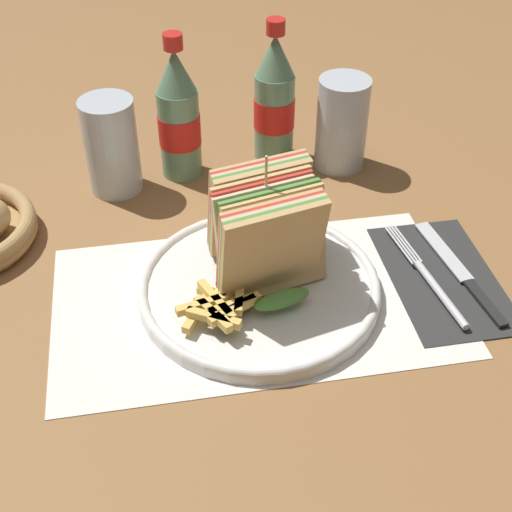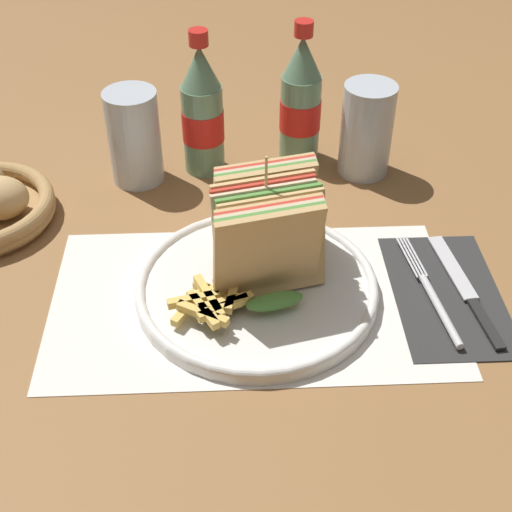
{
  "view_description": "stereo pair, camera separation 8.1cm",
  "coord_description": "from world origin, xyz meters",
  "px_view_note": "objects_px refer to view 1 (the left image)",
  "views": [
    {
      "loc": [
        -0.12,
        -0.59,
        0.56
      ],
      "look_at": [
        -0.01,
        0.03,
        0.04
      ],
      "focal_mm": 50.0,
      "sensor_mm": 36.0,
      "label": 1
    },
    {
      "loc": [
        -0.04,
        -0.6,
        0.56
      ],
      "look_at": [
        -0.01,
        0.03,
        0.04
      ],
      "focal_mm": 50.0,
      "sensor_mm": 36.0,
      "label": 2
    }
  ],
  "objects_px": {
    "plate_main": "(259,287)",
    "knife": "(460,272)",
    "coke_bottle_near": "(179,117)",
    "glass_far": "(112,152)",
    "fork": "(433,283)",
    "club_sandwich": "(266,230)",
    "coke_bottle_far": "(274,101)",
    "glass_near": "(341,129)"
  },
  "relations": [
    {
      "from": "fork",
      "to": "glass_near",
      "type": "xyz_separation_m",
      "value": [
        -0.04,
        0.28,
        0.05
      ]
    },
    {
      "from": "club_sandwich",
      "to": "fork",
      "type": "bearing_deg",
      "value": -13.96
    },
    {
      "from": "club_sandwich",
      "to": "coke_bottle_far",
      "type": "distance_m",
      "value": 0.28
    },
    {
      "from": "club_sandwich",
      "to": "coke_bottle_near",
      "type": "xyz_separation_m",
      "value": [
        -0.07,
        0.25,
        0.01
      ]
    },
    {
      "from": "plate_main",
      "to": "glass_far",
      "type": "bearing_deg",
      "value": 121.91
    },
    {
      "from": "glass_far",
      "to": "coke_bottle_near",
      "type": "bearing_deg",
      "value": 13.63
    },
    {
      "from": "plate_main",
      "to": "club_sandwich",
      "type": "distance_m",
      "value": 0.07
    },
    {
      "from": "fork",
      "to": "glass_far",
      "type": "distance_m",
      "value": 0.45
    },
    {
      "from": "club_sandwich",
      "to": "knife",
      "type": "relative_size",
      "value": 0.89
    },
    {
      "from": "club_sandwich",
      "to": "glass_far",
      "type": "relative_size",
      "value": 1.31
    },
    {
      "from": "club_sandwich",
      "to": "knife",
      "type": "bearing_deg",
      "value": -7.72
    },
    {
      "from": "fork",
      "to": "glass_far",
      "type": "bearing_deg",
      "value": 134.75
    },
    {
      "from": "coke_bottle_near",
      "to": "coke_bottle_far",
      "type": "bearing_deg",
      "value": 10.0
    },
    {
      "from": "club_sandwich",
      "to": "glass_far",
      "type": "bearing_deg",
      "value": 126.05
    },
    {
      "from": "plate_main",
      "to": "glass_far",
      "type": "height_order",
      "value": "glass_far"
    },
    {
      "from": "club_sandwich",
      "to": "glass_near",
      "type": "height_order",
      "value": "club_sandwich"
    },
    {
      "from": "club_sandwich",
      "to": "glass_near",
      "type": "xyz_separation_m",
      "value": [
        0.15,
        0.24,
        -0.02
      ]
    },
    {
      "from": "coke_bottle_far",
      "to": "club_sandwich",
      "type": "bearing_deg",
      "value": -102.99
    },
    {
      "from": "glass_near",
      "to": "coke_bottle_near",
      "type": "bearing_deg",
      "value": 175.59
    },
    {
      "from": "fork",
      "to": "glass_far",
      "type": "height_order",
      "value": "glass_far"
    },
    {
      "from": "club_sandwich",
      "to": "coke_bottle_far",
      "type": "relative_size",
      "value": 0.84
    },
    {
      "from": "fork",
      "to": "coke_bottle_far",
      "type": "bearing_deg",
      "value": 103.71
    },
    {
      "from": "plate_main",
      "to": "coke_bottle_far",
      "type": "height_order",
      "value": "coke_bottle_far"
    },
    {
      "from": "coke_bottle_near",
      "to": "glass_far",
      "type": "bearing_deg",
      "value": -166.37
    },
    {
      "from": "plate_main",
      "to": "club_sandwich",
      "type": "xyz_separation_m",
      "value": [
        0.01,
        0.02,
        0.07
      ]
    },
    {
      "from": "knife",
      "to": "glass_far",
      "type": "height_order",
      "value": "glass_far"
    },
    {
      "from": "club_sandwich",
      "to": "glass_near",
      "type": "bearing_deg",
      "value": 57.02
    },
    {
      "from": "coke_bottle_near",
      "to": "coke_bottle_far",
      "type": "height_order",
      "value": "same"
    },
    {
      "from": "coke_bottle_near",
      "to": "glass_far",
      "type": "relative_size",
      "value": 1.55
    },
    {
      "from": "club_sandwich",
      "to": "knife",
      "type": "height_order",
      "value": "club_sandwich"
    },
    {
      "from": "knife",
      "to": "glass_far",
      "type": "xyz_separation_m",
      "value": [
        -0.4,
        0.26,
        0.05
      ]
    },
    {
      "from": "plate_main",
      "to": "knife",
      "type": "xyz_separation_m",
      "value": [
        0.24,
        -0.01,
        -0.0
      ]
    },
    {
      "from": "fork",
      "to": "coke_bottle_near",
      "type": "distance_m",
      "value": 0.41
    },
    {
      "from": "fork",
      "to": "glass_far",
      "type": "relative_size",
      "value": 1.43
    },
    {
      "from": "club_sandwich",
      "to": "coke_bottle_far",
      "type": "bearing_deg",
      "value": 77.01
    },
    {
      "from": "glass_near",
      "to": "glass_far",
      "type": "xyz_separation_m",
      "value": [
        -0.32,
        -0.01,
        0.0
      ]
    },
    {
      "from": "plate_main",
      "to": "coke_bottle_near",
      "type": "relative_size",
      "value": 1.36
    },
    {
      "from": "fork",
      "to": "coke_bottle_far",
      "type": "distance_m",
      "value": 0.36
    },
    {
      "from": "glass_near",
      "to": "glass_far",
      "type": "bearing_deg",
      "value": -179.06
    },
    {
      "from": "coke_bottle_far",
      "to": "glass_near",
      "type": "distance_m",
      "value": 0.1
    },
    {
      "from": "plate_main",
      "to": "glass_near",
      "type": "relative_size",
      "value": 2.11
    },
    {
      "from": "club_sandwich",
      "to": "coke_bottle_far",
      "type": "xyz_separation_m",
      "value": [
        0.06,
        0.28,
        0.01
      ]
    }
  ]
}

